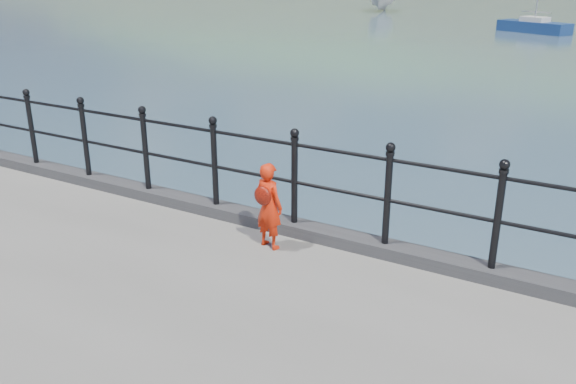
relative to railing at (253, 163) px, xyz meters
The scene contains 5 objects.
ground 1.83m from the railing, 90.00° to the left, with size 600.00×600.00×0.00m, color #2D4251.
kerb 0.75m from the railing, 140.53° to the right, with size 60.00×0.30×0.15m, color #28282B.
railing is the anchor object (origin of this frame).
child 0.79m from the railing, 42.55° to the right, with size 0.42×0.35×1.04m.
sailboat_port 37.00m from the railing, 94.18° to the left, with size 4.83×3.27×6.92m.
Camera 1 is at (4.04, -6.19, 4.15)m, focal length 38.00 mm.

